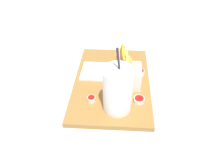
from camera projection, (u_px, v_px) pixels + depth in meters
name	position (u px, v px, depth m)	size (l,w,h in m)	color
ground_plane	(112.00, 86.00, 0.87)	(2.40, 2.40, 0.02)	silver
food_tray	(112.00, 82.00, 0.85)	(0.46, 0.30, 0.02)	olive
soda_cup	(118.00, 90.00, 0.68)	(0.10, 0.10, 0.24)	white
fries_basket	(129.00, 76.00, 0.80)	(0.09, 0.09, 0.15)	white
hot_dog_1	(123.00, 58.00, 0.93)	(0.19, 0.06, 0.06)	tan
ketchup_cup_1	(139.00, 100.00, 0.75)	(0.04, 0.04, 0.02)	white
ketchup_cup_2	(91.00, 99.00, 0.75)	(0.03, 0.03, 0.02)	white
ketchup_cup_3	(140.00, 72.00, 0.87)	(0.04, 0.04, 0.02)	white
napkin_stack	(97.00, 71.00, 0.88)	(0.12, 0.13, 0.01)	white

